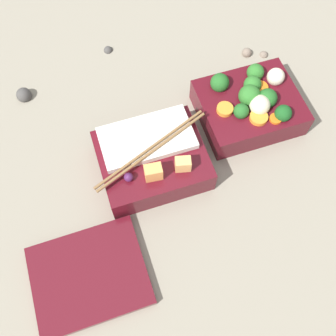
{
  "coord_description": "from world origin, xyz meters",
  "views": [
    {
      "loc": [
        0.18,
        0.34,
        0.64
      ],
      "look_at": [
        0.09,
        0.06,
        0.05
      ],
      "focal_mm": 42.0,
      "sensor_mm": 36.0,
      "label": 1
    }
  ],
  "objects": [
    {
      "name": "ground_plane",
      "position": [
        0.0,
        0.0,
        0.0
      ],
      "size": [
        3.0,
        3.0,
        0.0
      ],
      "primitive_type": "plane",
      "color": "gray"
    },
    {
      "name": "bento_tray_vegetable",
      "position": [
        -0.1,
        -0.02,
        0.03
      ],
      "size": [
        0.18,
        0.15,
        0.08
      ],
      "color": "#510F19",
      "rests_on": "ground_plane"
    },
    {
      "name": "bento_tray_rice",
      "position": [
        0.11,
        0.03,
        0.03
      ],
      "size": [
        0.22,
        0.15,
        0.08
      ],
      "color": "#510F19",
      "rests_on": "ground_plane"
    },
    {
      "name": "bento_lid",
      "position": [
        0.26,
        0.18,
        0.01
      ],
      "size": [
        0.18,
        0.15,
        0.01
      ],
      "primitive_type": "cube",
      "rotation": [
        0.0,
        0.0,
        0.01
      ],
      "color": "#510F19",
      "rests_on": "ground_plane"
    },
    {
      "name": "pebble_0",
      "position": [
        -0.2,
        -0.15,
        0.0
      ],
      "size": [
        0.02,
        0.02,
        0.02
      ],
      "primitive_type": "sphere",
      "color": "#7A6B5B",
      "rests_on": "ground_plane"
    },
    {
      "name": "pebble_1",
      "position": [
        -0.16,
        -0.17,
        0.01
      ],
      "size": [
        0.02,
        0.02,
        0.02
      ],
      "primitive_type": "sphere",
      "color": "#7A6B5B",
      "rests_on": "ground_plane"
    },
    {
      "name": "pebble_2",
      "position": [
        0.11,
        -0.27,
        0.0
      ],
      "size": [
        0.02,
        0.02,
        0.02
      ],
      "primitive_type": "sphere",
      "color": "#474442",
      "rests_on": "ground_plane"
    },
    {
      "name": "pebble_3",
      "position": [
        0.3,
        -0.2,
        0.01
      ],
      "size": [
        0.03,
        0.03,
        0.03
      ],
      "primitive_type": "sphere",
      "color": "#474442",
      "rests_on": "ground_plane"
    }
  ]
}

